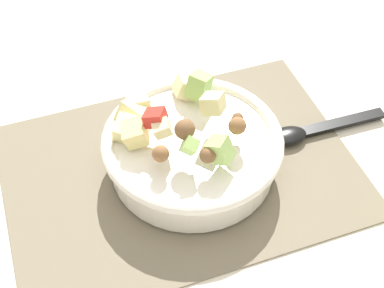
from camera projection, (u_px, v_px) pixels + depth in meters
The scene contains 4 objects.
ground_plane at pixel (181, 171), 0.80m from camera, with size 2.40×2.40×0.00m, color silver.
placemat at pixel (180, 170), 0.80m from camera, with size 0.49×0.35×0.01m, color #756B56.
salad_bowl at pixel (191, 146), 0.77m from camera, with size 0.25×0.25×0.12m.
serving_spoon at pixel (310, 132), 0.84m from camera, with size 0.19×0.04×0.01m.
Camera 1 is at (-0.15, -0.48, 0.62)m, focal length 52.37 mm.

